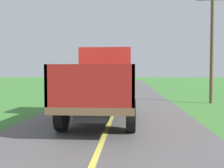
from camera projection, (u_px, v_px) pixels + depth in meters
banana_truck_near at (104, 82)px, 10.24m from camera, size 2.38×5.82×2.80m
utility_pole_roadside at (212, 44)px, 15.44m from camera, size 1.85×0.20×6.62m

